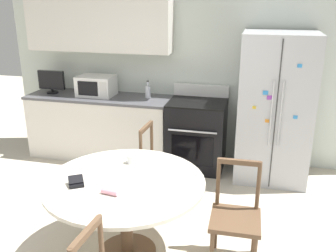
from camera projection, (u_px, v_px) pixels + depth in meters
back_wall at (167, 56)px, 5.09m from camera, size 5.20×0.44×2.60m
kitchen_counter at (101, 126)px, 5.34m from camera, size 2.02×0.64×0.90m
refrigerator at (275, 108)px, 4.58m from camera, size 0.87×0.78×1.82m
oven_range at (197, 134)px, 5.00m from camera, size 0.75×0.68×1.08m
microwave at (96, 86)px, 5.17m from camera, size 0.49×0.37×0.28m
countertop_tv at (51, 81)px, 5.29m from camera, size 0.39×0.16×0.32m
counter_bottle at (148, 91)px, 5.07m from camera, size 0.07×0.07×0.24m
dining_table at (125, 193)px, 3.21m from camera, size 1.38×1.38×0.73m
dining_chair_far at (160, 167)px, 4.12m from camera, size 0.44×0.44×0.90m
dining_chair_right at (236, 218)px, 3.18m from camera, size 0.43×0.43×0.90m
candle_glass at (131, 160)px, 3.50m from camera, size 0.09×0.09×0.08m
folded_napkin at (110, 191)px, 2.94m from camera, size 0.15×0.07×0.05m
wallet at (76, 182)px, 3.09m from camera, size 0.17×0.17×0.07m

